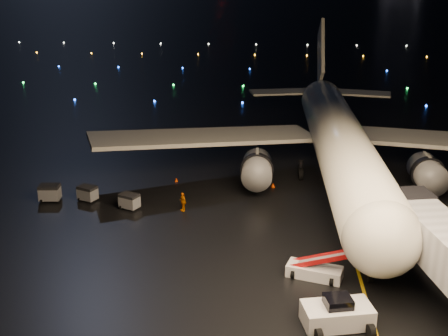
{
  "coord_description": "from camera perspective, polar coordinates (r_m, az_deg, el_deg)",
  "views": [
    {
      "loc": [
        4.55,
        -37.47,
        22.28
      ],
      "look_at": [
        0.6,
        12.0,
        5.0
      ],
      "focal_mm": 45.0,
      "sensor_mm": 36.0,
      "label": 1
    }
  ],
  "objects": [
    {
      "name": "baggage_cart_2",
      "position": [
        59.59,
        -13.69,
        -2.52
      ],
      "size": [
        2.2,
        1.91,
        1.56
      ],
      "primitive_type": "cube",
      "rotation": [
        0.0,
        0.0,
        -0.41
      ],
      "color": "gray",
      "rests_on": "ground"
    },
    {
      "name": "airliner",
      "position": [
        64.86,
        11.51,
        6.09
      ],
      "size": [
        56.95,
        54.16,
        16.0
      ],
      "primitive_type": null,
      "rotation": [
        0.0,
        0.0,
        0.01
      ],
      "color": "beige",
      "rests_on": "ground"
    },
    {
      "name": "crew_c",
      "position": [
        55.53,
        -4.21,
        -3.44
      ],
      "size": [
        1.07,
        1.16,
        1.91
      ],
      "primitive_type": "imported",
      "rotation": [
        0.0,
        0.0,
        -0.89
      ],
      "color": "orange",
      "rests_on": "ground"
    },
    {
      "name": "pushback_tug",
      "position": [
        39.06,
        11.44,
        -14.09
      ],
      "size": [
        4.97,
        3.33,
        2.17
      ],
      "primitive_type": "cube",
      "rotation": [
        0.0,
        0.0,
        0.22
      ],
      "color": "silver",
      "rests_on": "ground"
    },
    {
      "name": "safety_cone_0",
      "position": [
        61.83,
        5.0,
        -1.74
      ],
      "size": [
        0.57,
        0.57,
        0.52
      ],
      "primitive_type": "cone",
      "rotation": [
        0.0,
        0.0,
        -0.3
      ],
      "color": "#F83E00",
      "rests_on": "ground"
    },
    {
      "name": "safety_cone_1",
      "position": [
        66.69,
        2.37,
        -0.11
      ],
      "size": [
        0.51,
        0.51,
        0.48
      ],
      "primitive_type": "cone",
      "rotation": [
        0.0,
        0.0,
        -0.21
      ],
      "color": "#F83E00",
      "rests_on": "ground"
    },
    {
      "name": "ground",
      "position": [
        338.23,
        3.92,
        15.38
      ],
      "size": [
        2000.0,
        2000.0,
        0.0
      ],
      "primitive_type": "plane",
      "color": "black",
      "rests_on": "ground"
    },
    {
      "name": "baggage_cart_1",
      "position": [
        60.5,
        -17.28,
        -2.44
      ],
      "size": [
        2.17,
        1.61,
        1.74
      ],
      "primitive_type": "cube",
      "rotation": [
        0.0,
        0.0,
        0.09
      ],
      "color": "gray",
      "rests_on": "ground"
    },
    {
      "name": "belt_loader",
      "position": [
        44.11,
        9.24,
        -9.18
      ],
      "size": [
        6.41,
        3.39,
        3.0
      ],
      "primitive_type": null,
      "rotation": [
        0.0,
        0.0,
        -0.29
      ],
      "color": "silver",
      "rests_on": "ground"
    },
    {
      "name": "taxiway_lights",
      "position": [
        145.23,
        2.76,
        10.42
      ],
      "size": [
        164.0,
        92.0,
        0.36
      ],
      "primitive_type": null,
      "color": "black",
      "rests_on": "ground"
    },
    {
      "name": "lane_centre",
      "position": [
        57.48,
        11.67,
        -4.02
      ],
      "size": [
        0.25,
        80.0,
        0.02
      ],
      "primitive_type": "cube",
      "color": "gold",
      "rests_on": "ground"
    },
    {
      "name": "baggage_cart_0",
      "position": [
        56.73,
        -9.59,
        -3.36
      ],
      "size": [
        2.2,
        1.92,
        1.56
      ],
      "primitive_type": "cube",
      "rotation": [
        0.0,
        0.0,
        -0.43
      ],
      "color": "gray",
      "rests_on": "ground"
    },
    {
      "name": "safety_cone_3",
      "position": [
        78.64,
        -12.23,
        2.5
      ],
      "size": [
        0.62,
        0.62,
        0.54
      ],
      "primitive_type": "cone",
      "rotation": [
        0.0,
        0.0,
        0.4
      ],
      "color": "#F83E00",
      "rests_on": "ground"
    },
    {
      "name": "safety_cone_2",
      "position": [
        63.54,
        -4.87,
        -1.19
      ],
      "size": [
        0.47,
        0.47,
        0.44
      ],
      "primitive_type": "cone",
      "rotation": [
        0.0,
        0.0,
        -0.22
      ],
      "color": "#F83E00",
      "rests_on": "ground"
    }
  ]
}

